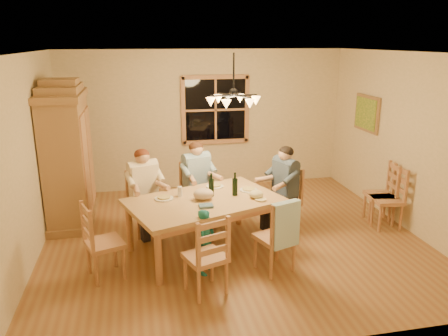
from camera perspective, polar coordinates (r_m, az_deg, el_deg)
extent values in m
plane|color=#975F37|center=(6.67, 1.14, -9.03)|extent=(5.50, 5.50, 0.00)
cube|color=white|center=(6.02, 1.29, 14.85)|extent=(5.50, 5.00, 0.02)
cube|color=beige|center=(8.61, -2.47, 6.27)|extent=(5.50, 0.02, 2.70)
cube|color=beige|center=(6.23, -24.31, 0.85)|extent=(0.02, 5.00, 2.70)
cube|color=beige|center=(7.31, 22.77, 3.17)|extent=(0.02, 5.00, 2.70)
cube|color=black|center=(8.59, -1.14, 7.61)|extent=(1.20, 0.03, 1.20)
cube|color=#B4784F|center=(8.57, -1.12, 7.59)|extent=(1.30, 0.06, 1.30)
cube|color=#8E5F3D|center=(8.25, 18.18, 6.78)|extent=(0.04, 0.78, 0.64)
cube|color=#1E6B2D|center=(8.23, 18.00, 6.78)|extent=(0.02, 0.68, 0.54)
cylinder|color=black|center=(6.04, 1.27, 12.33)|extent=(0.02, 0.02, 0.53)
sphere|color=black|center=(6.06, 1.26, 9.83)|extent=(0.12, 0.12, 0.12)
cylinder|color=black|center=(6.10, 2.74, 9.48)|extent=(0.34, 0.02, 0.02)
cone|color=#FFB259|center=(6.15, 4.19, 8.77)|extent=(0.13, 0.13, 0.12)
cylinder|color=black|center=(6.22, 1.70, 9.62)|extent=(0.19, 0.31, 0.02)
cone|color=#FFB259|center=(6.38, 2.11, 9.07)|extent=(0.13, 0.13, 0.12)
cylinder|color=black|center=(6.18, 0.23, 9.59)|extent=(0.19, 0.31, 0.02)
cone|color=#FFB259|center=(6.31, -0.75, 9.00)|extent=(0.13, 0.13, 0.12)
cylinder|color=black|center=(6.03, -0.25, 9.42)|extent=(0.34, 0.02, 0.02)
cone|color=#FFB259|center=(6.01, -1.76, 8.62)|extent=(0.13, 0.13, 0.12)
cylinder|color=black|center=(5.91, 0.79, 9.28)|extent=(0.19, 0.31, 0.02)
cone|color=#FFB259|center=(5.77, 0.30, 8.31)|extent=(0.13, 0.13, 0.12)
cylinder|color=black|center=(5.95, 2.31, 9.31)|extent=(0.19, 0.31, 0.02)
cone|color=#FFB259|center=(5.85, 3.40, 8.38)|extent=(0.13, 0.13, 0.12)
cube|color=#8E5F3D|center=(7.35, -19.72, 0.74)|extent=(0.60, 1.30, 2.00)
cube|color=#8E5F3D|center=(7.16, -20.53, 8.86)|extent=(0.66, 1.40, 0.10)
cube|color=#8E5F3D|center=(7.15, -20.61, 9.65)|extent=(0.58, 1.00, 0.12)
cube|color=#8E5F3D|center=(7.14, -20.70, 10.45)|extent=(0.52, 0.55, 0.10)
cube|color=#B4784F|center=(7.00, -17.56, 0.18)|extent=(0.03, 0.55, 1.60)
cube|color=#B4784F|center=(7.63, -17.10, 1.53)|extent=(0.03, 0.55, 1.60)
cube|color=#8E5F3D|center=(7.65, -19.05, -6.05)|extent=(0.66, 1.40, 0.12)
cube|color=tan|center=(6.01, -2.63, -4.39)|extent=(2.31, 1.84, 0.06)
cube|color=#B4784F|center=(6.04, -2.62, -5.10)|extent=(2.12, 1.64, 0.10)
cylinder|color=#B4784F|center=(5.39, -8.55, -11.58)|extent=(0.09, 0.09, 0.70)
cylinder|color=#B4784F|center=(6.23, 7.15, -7.54)|extent=(0.09, 0.09, 0.70)
cylinder|color=#B4784F|center=(6.27, -12.25, -7.64)|extent=(0.09, 0.09, 0.70)
cylinder|color=#B4784F|center=(7.00, 1.93, -4.65)|extent=(0.09, 0.09, 0.70)
cube|color=#B4784F|center=(6.73, -10.29, -4.88)|extent=(0.56, 0.54, 0.06)
cube|color=#B4784F|center=(6.64, -10.41, -2.71)|extent=(0.37, 0.17, 0.54)
cube|color=#B4784F|center=(7.07, -3.51, -3.58)|extent=(0.56, 0.54, 0.06)
cube|color=#B4784F|center=(6.98, -3.54, -1.50)|extent=(0.37, 0.17, 0.54)
cube|color=#B4784F|center=(5.15, -2.44, -11.58)|extent=(0.56, 0.54, 0.06)
cube|color=#B4784F|center=(5.03, -2.48, -8.86)|extent=(0.37, 0.17, 0.54)
cube|color=#B4784F|center=(5.65, 6.67, -9.03)|extent=(0.56, 0.54, 0.06)
cube|color=#B4784F|center=(5.54, 6.76, -6.50)|extent=(0.37, 0.17, 0.54)
cube|color=#B4784F|center=(5.65, -15.33, -9.51)|extent=(0.54, 0.56, 0.06)
cube|color=#B4784F|center=(5.54, -15.54, -6.99)|extent=(0.17, 0.37, 0.54)
cube|color=#B4784F|center=(6.85, 7.77, -4.40)|extent=(0.54, 0.56, 0.06)
cube|color=#B4784F|center=(6.76, 7.86, -2.26)|extent=(0.17, 0.37, 0.54)
cube|color=beige|center=(6.60, -10.46, -1.72)|extent=(0.45, 0.34, 0.52)
cube|color=#262328|center=(6.70, -10.32, -4.24)|extent=(0.50, 0.52, 0.14)
sphere|color=tan|center=(6.50, -10.63, 1.46)|extent=(0.21, 0.21, 0.21)
ellipsoid|color=#592614|center=(6.49, -10.65, 1.72)|extent=(0.22, 0.22, 0.17)
cube|color=teal|center=(6.95, -3.56, -0.56)|extent=(0.45, 0.34, 0.52)
cube|color=#262328|center=(7.04, -3.52, -2.97)|extent=(0.50, 0.52, 0.14)
sphere|color=tan|center=(6.85, -3.62, 2.49)|extent=(0.21, 0.21, 0.21)
ellipsoid|color=#381E11|center=(6.84, -3.62, 2.73)|extent=(0.22, 0.22, 0.17)
cube|color=#3A485D|center=(6.72, 7.90, -1.29)|extent=(0.34, 0.45, 0.52)
cube|color=#262328|center=(6.82, 7.79, -3.77)|extent=(0.52, 0.50, 0.14)
sphere|color=tan|center=(6.61, 8.02, 1.85)|extent=(0.21, 0.21, 0.21)
ellipsoid|color=black|center=(6.61, 8.03, 2.10)|extent=(0.22, 0.22, 0.17)
cube|color=#AED8EC|center=(5.41, 7.99, -7.35)|extent=(0.39, 0.22, 0.58)
cylinder|color=black|center=(6.08, -1.67, -2.20)|extent=(0.08, 0.08, 0.33)
cylinder|color=black|center=(6.11, 1.44, -2.09)|extent=(0.08, 0.08, 0.33)
cylinder|color=white|center=(6.06, -7.85, -3.96)|extent=(0.26, 0.26, 0.02)
cylinder|color=white|center=(6.50, -1.21, -2.41)|extent=(0.26, 0.26, 0.02)
cylinder|color=white|center=(6.34, 3.24, -2.90)|extent=(0.26, 0.26, 0.02)
cylinder|color=silver|center=(6.12, -5.78, -3.08)|extent=(0.06, 0.06, 0.14)
cylinder|color=silver|center=(6.42, 1.38, -2.06)|extent=(0.06, 0.06, 0.14)
ellipsoid|color=beige|center=(6.05, 4.21, -3.42)|extent=(0.20, 0.20, 0.11)
cube|color=#486884|center=(5.74, -2.36, -4.96)|extent=(0.22, 0.19, 0.03)
ellipsoid|color=tan|center=(5.98, -2.71, -3.42)|extent=(0.28, 0.22, 0.15)
imported|color=#1B717C|center=(5.56, -2.34, -9.60)|extent=(0.35, 0.37, 0.86)
cube|color=#B4784F|center=(7.31, 20.46, -3.95)|extent=(0.46, 0.48, 0.06)
cube|color=#B4784F|center=(7.23, 20.67, -1.94)|extent=(0.08, 0.38, 0.54)
cube|color=#B4784F|center=(7.47, 19.69, -3.45)|extent=(0.49, 0.51, 0.06)
cube|color=#B4784F|center=(7.39, 19.89, -1.48)|extent=(0.12, 0.38, 0.54)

